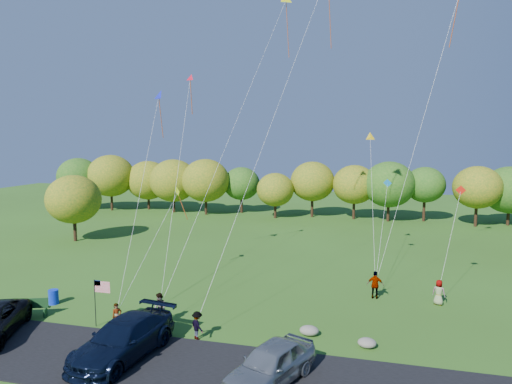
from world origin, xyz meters
The scene contains 16 objects.
ground centered at (0.00, 0.00, 0.00)m, with size 140.00×140.00×0.00m, color #2F5819.
asphalt_lane centered at (0.00, -4.00, 0.03)m, with size 44.00×6.00×0.06m, color black.
treeline centered at (-3.04, 36.29, 4.74)m, with size 76.18×27.06×8.71m.
minivan_navy centered at (-3.49, -3.70, 0.98)m, with size 2.58×6.34×1.84m, color black.
minivan_silver centered at (4.00, -4.20, 0.93)m, with size 2.05×5.10×1.74m, color #91959A.
flyer_a centered at (-5.61, -0.80, 0.76)m, with size 0.56×0.37×1.53m, color #4C4C59.
flyer_b centered at (-3.63, 0.49, 0.92)m, with size 0.89×0.70×1.84m, color #4C4C59.
flyer_c centered at (-0.80, -0.80, 0.76)m, with size 0.99×0.57×1.53m, color #4C4C59.
flyer_d centered at (8.43, 8.04, 0.94)m, with size 1.10×0.46×1.87m, color #4C4C59.
flyer_e centered at (12.40, 7.88, 0.82)m, with size 0.80×0.52×1.64m, color #4C4C59.
park_bench centered at (-11.72, -0.27, 0.59)m, with size 1.93×1.02×1.11m.
trash_barrel centered at (-11.80, 1.74, 0.47)m, with size 0.63×0.63×0.94m, color #0E2CD3.
flag_assembly centered at (-6.73, -0.70, 2.09)m, with size 1.02×0.66×2.76m.
boulder_near centered at (4.94, 1.18, 0.26)m, with size 1.06×0.83×0.53m, color gray.
boulder_far centered at (8.03, 0.46, 0.25)m, with size 0.95×0.79×0.50m, color gray.
kites_aloft centered at (2.51, 14.31, 18.34)m, with size 22.73×9.70×18.10m.
Camera 1 is at (8.11, -22.61, 10.71)m, focal length 32.00 mm.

